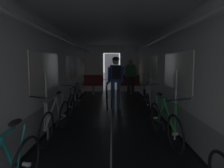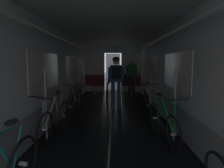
% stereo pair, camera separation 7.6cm
% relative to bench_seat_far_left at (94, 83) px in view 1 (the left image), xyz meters
% --- Properties ---
extents(train_car_shell, '(3.14, 12.34, 2.57)m').
position_rel_bench_seat_far_left_xyz_m(train_car_shell, '(0.90, -4.47, 1.13)').
color(train_car_shell, black).
rests_on(train_car_shell, ground).
extents(bench_seat_far_left, '(0.98, 0.51, 0.95)m').
position_rel_bench_seat_far_left_xyz_m(bench_seat_far_left, '(0.00, 0.00, 0.00)').
color(bench_seat_far_left, gray).
rests_on(bench_seat_far_left, ground).
extents(bench_seat_far_right, '(0.98, 0.51, 0.95)m').
position_rel_bench_seat_far_left_xyz_m(bench_seat_far_right, '(1.80, 0.00, 0.00)').
color(bench_seat_far_right, gray).
rests_on(bench_seat_far_right, ground).
extents(bicycle_white, '(0.44, 1.69, 0.95)m').
position_rel_bench_seat_far_left_xyz_m(bicycle_white, '(2.00, -3.67, -0.19)').
color(bicycle_white, black).
rests_on(bicycle_white, ground).
extents(bicycle_green, '(0.45, 1.69, 0.95)m').
position_rel_bench_seat_far_left_xyz_m(bicycle_green, '(1.93, -6.08, -0.18)').
color(bicycle_green, black).
rests_on(bicycle_green, ground).
extents(bicycle_silver, '(0.44, 1.69, 0.95)m').
position_rel_bench_seat_far_left_xyz_m(bicycle_silver, '(-0.23, -5.87, -0.19)').
color(bicycle_silver, black).
rests_on(bicycle_silver, ground).
extents(bicycle_black, '(0.44, 1.69, 0.95)m').
position_rel_bench_seat_far_left_xyz_m(bicycle_black, '(-0.18, -3.95, -0.18)').
color(bicycle_black, black).
rests_on(bicycle_black, ground).
extents(person_cyclist_aisle, '(0.54, 0.41, 1.73)m').
position_rel_bench_seat_far_left_xyz_m(person_cyclist_aisle, '(1.04, -3.25, 0.50)').
color(person_cyclist_aisle, '#384C75').
rests_on(person_cyclist_aisle, ground).
extents(bicycle_blue_in_aisle, '(0.44, 1.69, 0.94)m').
position_rel_bench_seat_far_left_xyz_m(bicycle_blue_in_aisle, '(0.74, -2.99, -0.18)').
color(bicycle_blue_in_aisle, black).
rests_on(bicycle_blue_in_aisle, ground).
extents(person_standing_near_bench, '(0.53, 0.23, 1.69)m').
position_rel_bench_seat_far_left_xyz_m(person_standing_near_bench, '(1.80, -0.38, 0.41)').
color(person_standing_near_bench, '#2D2D33').
rests_on(person_standing_near_bench, ground).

